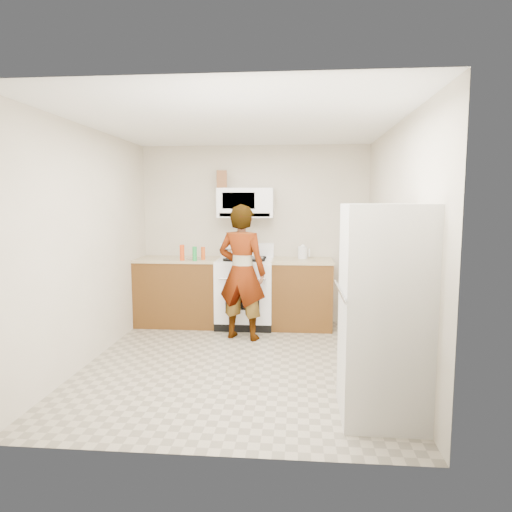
# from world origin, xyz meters

# --- Properties ---
(floor) EXTENTS (3.60, 3.60, 0.00)m
(floor) POSITION_xyz_m (0.00, 0.00, 0.00)
(floor) COLOR gray
(floor) RESTS_ON ground
(back_wall) EXTENTS (3.20, 0.02, 2.50)m
(back_wall) POSITION_xyz_m (0.00, 1.79, 1.25)
(back_wall) COLOR beige
(back_wall) RESTS_ON floor
(right_wall) EXTENTS (0.02, 3.60, 2.50)m
(right_wall) POSITION_xyz_m (1.59, 0.00, 1.25)
(right_wall) COLOR beige
(right_wall) RESTS_ON floor
(cabinet_left) EXTENTS (1.12, 0.62, 0.90)m
(cabinet_left) POSITION_xyz_m (-1.04, 1.49, 0.45)
(cabinet_left) COLOR #562F14
(cabinet_left) RESTS_ON floor
(counter_left) EXTENTS (1.14, 0.64, 0.03)m
(counter_left) POSITION_xyz_m (-1.04, 1.49, 0.92)
(counter_left) COLOR tan
(counter_left) RESTS_ON cabinet_left
(cabinet_right) EXTENTS (0.80, 0.62, 0.90)m
(cabinet_right) POSITION_xyz_m (0.68, 1.49, 0.45)
(cabinet_right) COLOR #562F14
(cabinet_right) RESTS_ON floor
(counter_right) EXTENTS (0.82, 0.64, 0.03)m
(counter_right) POSITION_xyz_m (0.68, 1.49, 0.92)
(counter_right) COLOR tan
(counter_right) RESTS_ON cabinet_right
(gas_range) EXTENTS (0.76, 0.65, 1.13)m
(gas_range) POSITION_xyz_m (-0.10, 1.48, 0.49)
(gas_range) COLOR white
(gas_range) RESTS_ON floor
(microwave) EXTENTS (0.76, 0.38, 0.40)m
(microwave) POSITION_xyz_m (-0.10, 1.61, 1.70)
(microwave) COLOR white
(microwave) RESTS_ON back_wall
(person) EXTENTS (0.70, 0.55, 1.69)m
(person) POSITION_xyz_m (-0.07, 0.89, 0.84)
(person) COLOR tan
(person) RESTS_ON floor
(fridge) EXTENTS (0.70, 0.70, 1.70)m
(fridge) POSITION_xyz_m (1.31, -1.10, 0.85)
(fridge) COLOR silver
(fridge) RESTS_ON floor
(kettle) EXTENTS (0.18, 0.18, 0.16)m
(kettle) POSITION_xyz_m (0.69, 1.62, 1.02)
(kettle) COLOR silver
(kettle) RESTS_ON counter_right
(jug) EXTENTS (0.16, 0.16, 0.24)m
(jug) POSITION_xyz_m (-0.44, 1.61, 2.02)
(jug) COLOR #5E3416
(jug) RESTS_ON microwave
(saucepan) EXTENTS (0.25, 0.25, 0.11)m
(saucepan) POSITION_xyz_m (-0.26, 1.62, 1.01)
(saucepan) COLOR silver
(saucepan) RESTS_ON gas_range
(tray) EXTENTS (0.29, 0.23, 0.05)m
(tray) POSITION_xyz_m (0.01, 1.41, 0.96)
(tray) COLOR silver
(tray) RESTS_ON gas_range
(bottle_spray) EXTENTS (0.06, 0.06, 0.21)m
(bottle_spray) POSITION_xyz_m (-0.92, 1.26, 1.04)
(bottle_spray) COLOR #DA4010
(bottle_spray) RESTS_ON counter_left
(bottle_hot_sauce) EXTENTS (0.07, 0.07, 0.17)m
(bottle_hot_sauce) POSITION_xyz_m (-0.66, 1.36, 1.02)
(bottle_hot_sauce) COLOR #CE4E16
(bottle_hot_sauce) RESTS_ON counter_left
(bottle_green_cap) EXTENTS (0.07, 0.07, 0.19)m
(bottle_green_cap) POSITION_xyz_m (-0.75, 1.24, 1.03)
(bottle_green_cap) COLOR green
(bottle_green_cap) RESTS_ON counter_left
(pot_lid) EXTENTS (0.33, 0.33, 0.01)m
(pot_lid) POSITION_xyz_m (-0.78, 1.42, 0.94)
(pot_lid) COLOR silver
(pot_lid) RESTS_ON counter_left
(broom) EXTENTS (0.31, 0.16, 1.44)m
(broom) POSITION_xyz_m (1.55, 0.75, 0.73)
(broom) COLOR white
(broom) RESTS_ON floor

